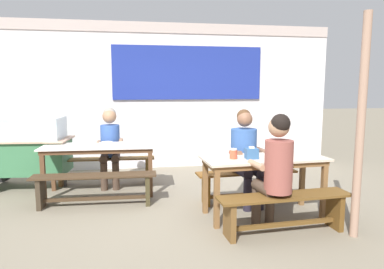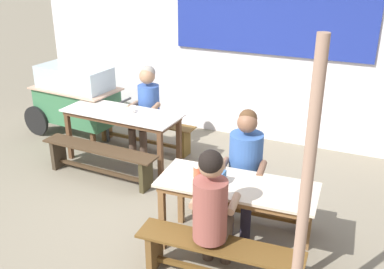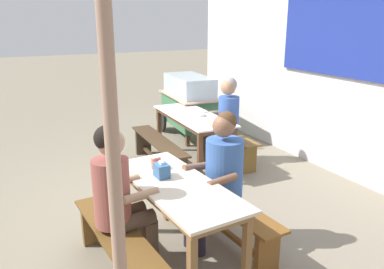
% 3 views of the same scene
% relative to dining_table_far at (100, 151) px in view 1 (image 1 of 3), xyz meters
% --- Properties ---
extents(ground_plane, '(40.00, 40.00, 0.00)m').
position_rel_dining_table_far_xyz_m(ground_plane, '(1.06, -0.94, -0.67)').
color(ground_plane, '#7A715E').
extents(backdrop_wall, '(6.93, 0.23, 2.84)m').
position_rel_dining_table_far_xyz_m(backdrop_wall, '(1.08, 1.66, 0.83)').
color(backdrop_wall, silver).
rests_on(backdrop_wall, ground_plane).
extents(dining_table_far, '(1.68, 0.69, 0.75)m').
position_rel_dining_table_far_xyz_m(dining_table_far, '(0.00, 0.00, 0.00)').
color(dining_table_far, silver).
rests_on(dining_table_far, ground_plane).
extents(dining_table_near, '(1.57, 0.71, 0.75)m').
position_rel_dining_table_far_xyz_m(dining_table_near, '(2.10, -1.25, -0.00)').
color(dining_table_near, beige).
rests_on(dining_table_near, ground_plane).
extents(bench_far_back, '(1.65, 0.31, 0.44)m').
position_rel_dining_table_far_xyz_m(bench_far_back, '(0.02, 0.55, -0.39)').
color(bench_far_back, brown).
rests_on(bench_far_back, ground_plane).
extents(bench_far_front, '(1.66, 0.34, 0.44)m').
position_rel_dining_table_far_xyz_m(bench_far_front, '(-0.02, -0.55, -0.38)').
color(bench_far_front, '#402E1D').
rests_on(bench_far_front, ground_plane).
extents(bench_near_back, '(1.44, 0.37, 0.44)m').
position_rel_dining_table_far_xyz_m(bench_near_back, '(2.07, -0.70, -0.38)').
color(bench_near_back, brown).
rests_on(bench_near_back, ground_plane).
extents(bench_near_front, '(1.53, 0.41, 0.44)m').
position_rel_dining_table_far_xyz_m(bench_near_front, '(2.14, -1.80, -0.37)').
color(bench_near_front, brown).
rests_on(bench_near_front, ground_plane).
extents(food_cart, '(1.72, 0.85, 1.13)m').
position_rel_dining_table_far_xyz_m(food_cart, '(-1.21, 0.55, -0.01)').
color(food_cart, '#3A764B').
rests_on(food_cart, ground_plane).
extents(person_right_near_table, '(0.50, 0.58, 1.31)m').
position_rel_dining_table_far_xyz_m(person_right_near_table, '(2.02, -0.76, 0.07)').
color(person_right_near_table, '#221D2A').
rests_on(person_right_near_table, ground_plane).
extents(person_near_front, '(0.45, 0.52, 1.33)m').
position_rel_dining_table_far_xyz_m(person_near_front, '(2.04, -1.75, 0.09)').
color(person_near_front, '#4A382C').
rests_on(person_near_front, ground_plane).
extents(person_center_facing, '(0.43, 0.58, 1.28)m').
position_rel_dining_table_far_xyz_m(person_center_facing, '(0.12, 0.47, 0.06)').
color(person_center_facing, '#49362A').
rests_on(person_center_facing, ground_plane).
extents(tissue_box, '(0.15, 0.11, 0.15)m').
position_rel_dining_table_far_xyz_m(tissue_box, '(1.92, -1.31, 0.15)').
color(tissue_box, '#336095').
rests_on(tissue_box, dining_table_near).
extents(condiment_jar, '(0.09, 0.09, 0.12)m').
position_rel_dining_table_far_xyz_m(condiment_jar, '(1.70, -1.27, 0.14)').
color(condiment_jar, '#D35034').
rests_on(condiment_jar, dining_table_near).
extents(soup_bowl, '(0.17, 0.17, 0.04)m').
position_rel_dining_table_far_xyz_m(soup_bowl, '(0.11, 0.05, 0.10)').
color(soup_bowl, silver).
rests_on(soup_bowl, dining_table_far).
extents(wooden_support_post, '(0.09, 0.09, 2.36)m').
position_rel_dining_table_far_xyz_m(wooden_support_post, '(2.86, -1.99, 0.52)').
color(wooden_support_post, '#9F7B66').
rests_on(wooden_support_post, ground_plane).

